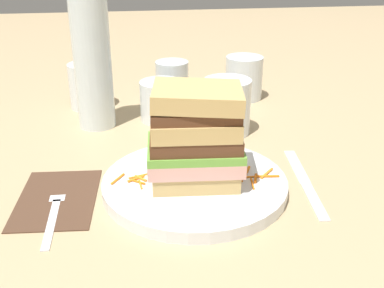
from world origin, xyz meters
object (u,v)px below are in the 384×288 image
Objects in this scene: empty_tumbler_0 at (162,101)px; juice_glass at (227,109)px; napkin_dark at (57,199)px; water_bottle at (92,51)px; empty_tumbler_1 at (244,78)px; empty_tumbler_2 at (172,83)px; main_plate at (195,185)px; knife at (306,183)px; empty_tumbler_3 at (88,86)px; fork at (54,206)px; sandwich at (195,137)px.

juice_glass is at bearing -34.50° from empty_tumbler_0.
napkin_dark is 0.29m from water_bottle.
empty_tumbler_2 is at bearing -176.31° from empty_tumbler_1.
main_plate is at bearing -90.57° from empty_tumbler_2.
empty_tumbler_3 reaches higher than knife.
empty_tumbler_2 is (-0.15, -0.01, -0.00)m from empty_tumbler_1.
main_plate is 1.65× the size of napkin_dark.
empty_tumbler_0 is 0.90× the size of empty_tumbler_1.
empty_tumbler_3 is (-0.02, 0.10, -0.09)m from water_bottle.
empty_tumbler_1 is at bearing 67.46° from main_plate.
empty_tumbler_1 reaches higher than main_plate.
napkin_dark is 1.79× the size of empty_tumbler_2.
empty_tumbler_0 is 0.20m from empty_tumbler_1.
empty_tumbler_3 reaches higher than main_plate.
empty_tumbler_2 is 0.98× the size of empty_tumbler_3.
water_bottle is 3.40× the size of empty_tumbler_1.
empty_tumbler_0 reaches higher than napkin_dark.
empty_tumbler_3 is (-0.16, 0.36, 0.04)m from main_plate.
empty_tumbler_2 is at bearing 89.43° from main_plate.
empty_tumbler_3 reaches higher than fork.
fork is 0.56× the size of water_bottle.
knife is at bearing -40.83° from water_bottle.
empty_tumbler_3 is at bearing 86.58° from napkin_dark.
main_plate is 2.65× the size of juice_glass.
empty_tumbler_0 is 0.16m from empty_tumbler_3.
main_plate is 0.16m from knife.
juice_glass reaches higher than empty_tumbler_0.
sandwich is 0.27m from empty_tumbler_0.
sandwich reaches higher than empty_tumbler_3.
empty_tumbler_0 is at bearing 95.37° from sandwich.
empty_tumbler_2 reaches higher than main_plate.
sandwich is at bearing -112.45° from empty_tumbler_1.
main_plate is 0.84× the size of water_bottle.
empty_tumbler_2 is at bearing 62.43° from napkin_dark.
water_bottle is (-0.14, 0.26, 0.13)m from main_plate.
empty_tumbler_0 is (0.12, 0.01, -0.10)m from water_bottle.
water_bottle is 3.49× the size of empty_tumbler_2.
main_plate is 2.95× the size of empty_tumbler_2.
knife is 2.35× the size of empty_tumbler_2.
water_bottle reaches higher than empty_tumbler_2.
water_bottle is 0.14m from empty_tumbler_3.
empty_tumbler_2 is at bearing 89.52° from sandwich.
sandwich is 0.30m from water_bottle.
knife is at bearing -0.67° from main_plate.
water_bottle is (0.04, 0.26, 0.13)m from napkin_dark.
fork is 0.38m from empty_tumbler_3.
knife is 2.11× the size of juice_glass.
napkin_dark is 0.76× the size of knife.
main_plate is 0.40m from empty_tumbler_1.
juice_glass is 0.29m from empty_tumbler_3.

